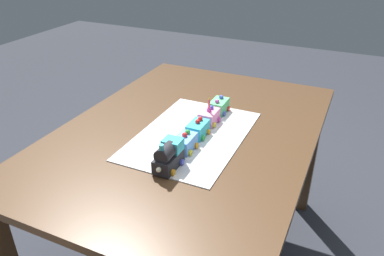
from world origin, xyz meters
TOP-DOWN VIEW (x-y plane):
  - dining_table at (0.00, 0.00)m, footprint 1.40×1.00m
  - cake_board at (-0.04, -0.03)m, footprint 0.60×0.40m
  - cake_locomotive at (-0.28, -0.06)m, footprint 0.14×0.08m
  - cake_car_hopper_sky_blue at (-0.15, -0.06)m, footprint 0.10×0.08m
  - cake_car_caboose_turquoise at (-0.03, -0.06)m, footprint 0.10×0.08m
  - cake_car_gondola_bubblegum at (0.08, -0.06)m, footprint 0.10×0.08m
  - cake_car_flatbed_mint_green at (0.20, -0.06)m, footprint 0.10×0.08m
  - birthday_candle at (0.08, -0.06)m, footprint 0.01×0.01m

SIDE VIEW (x-z plane):
  - dining_table at x=0.00m, z-range 0.26..1.00m
  - cake_board at x=-0.04m, z-range 0.74..0.74m
  - cake_car_hopper_sky_blue at x=-0.15m, z-range 0.74..0.81m
  - cake_car_caboose_turquoise at x=-0.03m, z-range 0.74..0.81m
  - cake_car_gondola_bubblegum at x=0.08m, z-range 0.74..0.81m
  - cake_car_flatbed_mint_green at x=0.20m, z-range 0.74..0.81m
  - cake_locomotive at x=-0.28m, z-range 0.73..0.85m
  - birthday_candle at x=0.08m, z-range 0.81..0.87m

